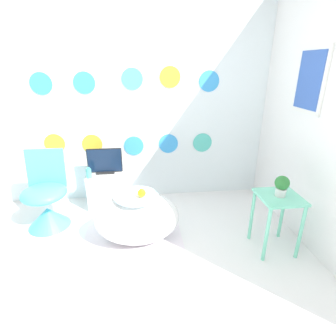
{
  "coord_description": "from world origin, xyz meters",
  "views": [
    {
      "loc": [
        0.1,
        -1.35,
        1.69
      ],
      "look_at": [
        0.35,
        0.92,
        0.78
      ],
      "focal_mm": 28.0,
      "sensor_mm": 36.0,
      "label": 1
    }
  ],
  "objects_px": {
    "vase": "(89,173)",
    "potted_plant_left": "(282,185)",
    "tv": "(105,162)",
    "bathtub": "(137,218)",
    "chair": "(47,204)"
  },
  "relations": [
    {
      "from": "bathtub",
      "to": "vase",
      "type": "xyz_separation_m",
      "value": [
        -0.55,
        0.66,
        0.23
      ]
    },
    {
      "from": "vase",
      "to": "tv",
      "type": "bearing_deg",
      "value": 37.41
    },
    {
      "from": "bathtub",
      "to": "tv",
      "type": "relative_size",
      "value": 2.0
    },
    {
      "from": "tv",
      "to": "potted_plant_left",
      "type": "xyz_separation_m",
      "value": [
        1.69,
        -1.05,
        0.1
      ]
    },
    {
      "from": "chair",
      "to": "tv",
      "type": "height_order",
      "value": "chair"
    },
    {
      "from": "chair",
      "to": "potted_plant_left",
      "type": "relative_size",
      "value": 4.3
    },
    {
      "from": "bathtub",
      "to": "vase",
      "type": "distance_m",
      "value": 0.89
    },
    {
      "from": "bathtub",
      "to": "tv",
      "type": "xyz_separation_m",
      "value": [
        -0.38,
        0.8,
        0.31
      ]
    },
    {
      "from": "chair",
      "to": "tv",
      "type": "xyz_separation_m",
      "value": [
        0.61,
        0.4,
        0.31
      ]
    },
    {
      "from": "chair",
      "to": "potted_plant_left",
      "type": "distance_m",
      "value": 2.42
    },
    {
      "from": "tv",
      "to": "vase",
      "type": "xyz_separation_m",
      "value": [
        -0.18,
        -0.14,
        -0.08
      ]
    },
    {
      "from": "vase",
      "to": "potted_plant_left",
      "type": "xyz_separation_m",
      "value": [
        1.86,
        -0.92,
        0.18
      ]
    },
    {
      "from": "tv",
      "to": "vase",
      "type": "height_order",
      "value": "tv"
    },
    {
      "from": "vase",
      "to": "potted_plant_left",
      "type": "relative_size",
      "value": 0.67
    },
    {
      "from": "chair",
      "to": "tv",
      "type": "bearing_deg",
      "value": 33.35
    }
  ]
}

